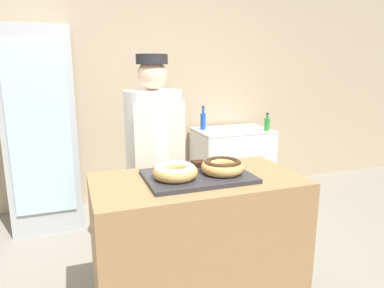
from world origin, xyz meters
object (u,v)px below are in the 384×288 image
object	(u,v)px
beverage_fridge	(43,129)
donut_light_glaze	(175,171)
bottle_blue	(203,120)
brownie_back_left	(180,166)
baker_person	(155,162)
donut_chocolate_glaze	(222,166)
brownie_back_right	(199,164)
chest_freezer	(232,163)
serving_tray	(198,176)
bottle_green	(267,124)

from	to	relation	value
beverage_fridge	donut_light_glaze	bearing A→B (deg)	-66.07
bottle_blue	brownie_back_left	bearing A→B (deg)	-115.60
baker_person	bottle_blue	world-z (taller)	baker_person
donut_chocolate_glaze	brownie_back_right	distance (m)	0.19
brownie_back_right	baker_person	xyz separation A→B (m)	(-0.17, 0.48, -0.10)
baker_person	chest_freezer	bearing A→B (deg)	43.35
baker_person	serving_tray	bearing A→B (deg)	-80.52
baker_person	chest_freezer	world-z (taller)	baker_person
donut_light_glaze	beverage_fridge	world-z (taller)	beverage_fridge
donut_light_glaze	bottle_green	bearing A→B (deg)	45.34
donut_light_glaze	baker_person	world-z (taller)	baker_person
brownie_back_left	bottle_green	bearing A→B (deg)	43.59
baker_person	beverage_fridge	world-z (taller)	beverage_fridge
brownie_back_left	serving_tray	bearing A→B (deg)	-67.55
donut_chocolate_glaze	bottle_blue	size ratio (longest dim) A/B	0.92
brownie_back_right	chest_freezer	size ratio (longest dim) A/B	0.09
donut_chocolate_glaze	bottle_green	size ratio (longest dim) A/B	1.23
brownie_back_left	bottle_blue	world-z (taller)	bottle_blue
brownie_back_left	bottle_blue	distance (m)	1.90
donut_chocolate_glaze	bottle_blue	bearing A→B (deg)	71.84
donut_chocolate_glaze	brownie_back_left	world-z (taller)	donut_chocolate_glaze
brownie_back_right	bottle_blue	bearing A→B (deg)	67.76
serving_tray	brownie_back_right	world-z (taller)	brownie_back_right
brownie_back_right	chest_freezer	world-z (taller)	brownie_back_right
brownie_back_left	brownie_back_right	xyz separation A→B (m)	(0.12, 0.00, 0.00)
donut_light_glaze	donut_chocolate_glaze	world-z (taller)	same
donut_light_glaze	chest_freezer	size ratio (longest dim) A/B	0.30
donut_chocolate_glaze	bottle_blue	distance (m)	1.98
serving_tray	bottle_green	xyz separation A→B (m)	(1.41, 1.55, -0.01)
brownie_back_right	beverage_fridge	size ratio (longest dim) A/B	0.04
chest_freezer	baker_person	bearing A→B (deg)	-136.65
brownie_back_right	bottle_blue	size ratio (longest dim) A/B	0.29
brownie_back_left	beverage_fridge	distance (m)	1.82
serving_tray	bottle_green	world-z (taller)	bottle_green
brownie_back_right	baker_person	bearing A→B (deg)	108.83
serving_tray	beverage_fridge	world-z (taller)	beverage_fridge
brownie_back_left	baker_person	size ratio (longest dim) A/B	0.05
donut_chocolate_glaze	baker_person	size ratio (longest dim) A/B	0.16
serving_tray	bottle_blue	world-z (taller)	bottle_blue
donut_light_glaze	bottle_green	distance (m)	2.21
brownie_back_right	bottle_blue	xyz separation A→B (m)	(0.70, 1.71, -0.01)
chest_freezer	bottle_blue	distance (m)	0.61
serving_tray	bottle_green	bearing A→B (deg)	47.61
chest_freezer	brownie_back_left	bearing A→B (deg)	-125.45
donut_chocolate_glaze	bottle_green	bearing A→B (deg)	51.09
serving_tray	baker_person	bearing A→B (deg)	99.48
baker_person	beverage_fridge	bearing A→B (deg)	126.42
bottle_green	donut_light_glaze	bearing A→B (deg)	-134.66
brownie_back_right	bottle_green	world-z (taller)	bottle_green
baker_person	donut_chocolate_glaze	bearing A→B (deg)	-69.33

